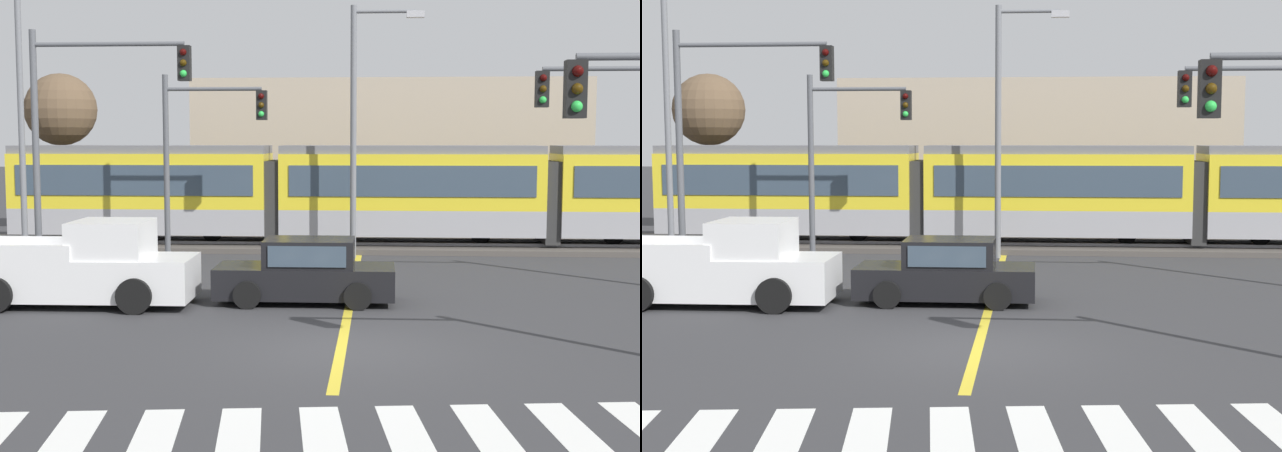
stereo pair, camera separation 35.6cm
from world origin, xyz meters
TOP-DOWN VIEW (x-y plane):
  - ground_plane at (0.00, 0.00)m, footprint 200.00×200.00m
  - track_bed at (0.00, 15.14)m, footprint 120.00×4.00m
  - rail_near at (0.00, 14.42)m, footprint 120.00×0.08m
  - rail_far at (0.00, 15.86)m, footprint 120.00×0.08m
  - light_rail_tram at (1.74, 15.14)m, footprint 28.00×2.64m
  - crosswalk_stripe_2 at (-3.28, -5.39)m, footprint 0.90×2.85m
  - crosswalk_stripe_3 at (-2.18, -5.26)m, footprint 0.90×2.85m
  - crosswalk_stripe_4 at (-1.09, -5.13)m, footprint 0.90×2.85m
  - crosswalk_stripe_5 at (0.00, -4.99)m, footprint 0.90×2.85m
  - crosswalk_stripe_6 at (1.09, -4.86)m, footprint 0.90×2.85m
  - crosswalk_stripe_7 at (2.18, -4.72)m, footprint 0.90×2.85m
  - crosswalk_stripe_8 at (3.28, -4.59)m, footprint 0.90×2.85m
  - lane_centre_line at (0.00, 5.08)m, footprint 0.20×16.13m
  - sedan_crossing at (-1.04, 4.58)m, footprint 4.21×1.93m
  - pickup_truck at (-6.16, 3.91)m, footprint 5.43×2.31m
  - traffic_light_far_left at (-4.86, 11.21)m, footprint 3.25×0.38m
  - traffic_light_mid_left at (-7.00, 6.82)m, footprint 4.25×0.38m
  - street_lamp_west at (-10.71, 12.20)m, footprint 2.50×0.28m
  - street_lamp_centre at (0.05, 12.53)m, footprint 2.32×0.28m
  - bare_tree_far_west at (-12.18, 19.19)m, footprint 2.90×2.90m
  - building_backdrop_far at (1.06, 24.30)m, footprint 16.88×6.00m

SIDE VIEW (x-z plane):
  - ground_plane at x=0.00m, z-range 0.00..0.00m
  - lane_centre_line at x=0.00m, z-range 0.00..0.01m
  - crosswalk_stripe_2 at x=-3.28m, z-range 0.00..0.01m
  - crosswalk_stripe_3 at x=-2.18m, z-range 0.00..0.01m
  - crosswalk_stripe_4 at x=-1.09m, z-range 0.00..0.01m
  - crosswalk_stripe_5 at x=0.00m, z-range 0.00..0.01m
  - crosswalk_stripe_6 at x=1.09m, z-range 0.00..0.01m
  - crosswalk_stripe_7 at x=2.18m, z-range 0.00..0.01m
  - crosswalk_stripe_8 at x=3.28m, z-range 0.00..0.01m
  - track_bed at x=0.00m, z-range 0.00..0.18m
  - rail_near at x=0.00m, z-range 0.18..0.28m
  - rail_far at x=0.00m, z-range 0.18..0.28m
  - sedan_crossing at x=-1.04m, z-range -0.06..1.46m
  - pickup_truck at x=-6.16m, z-range -0.15..1.83m
  - light_rail_tram at x=1.74m, z-range 0.33..3.76m
  - building_backdrop_far at x=1.06m, z-range 0.00..6.39m
  - traffic_light_far_left at x=-4.86m, z-range 0.91..6.73m
  - traffic_light_mid_left at x=-7.00m, z-range 1.10..7.79m
  - street_lamp_centre at x=0.05m, z-range 0.59..8.64m
  - bare_tree_far_west at x=-12.18m, z-range 1.73..8.19m
  - street_lamp_west at x=-10.71m, z-range 0.62..9.49m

